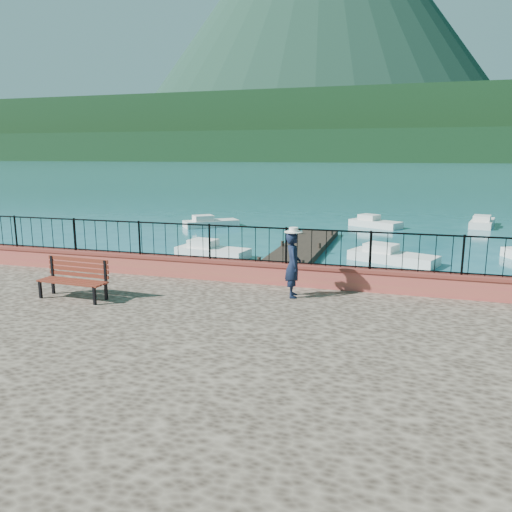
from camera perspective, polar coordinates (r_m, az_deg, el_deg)
The scene contains 15 objects.
ground at distance 10.56m, azimuth 0.17°, elevation -14.67°, with size 2000.00×2000.00×0.00m, color #19596B.
parapet at distance 13.44m, azimuth 4.67°, elevation -2.14°, with size 28.00×0.46×0.58m, color #A7523C.
railing at distance 13.28m, azimuth 4.73°, elevation 1.06°, with size 27.00×0.05×0.95m, color black.
dock at distance 22.06m, azimuth 4.06°, elevation -0.27°, with size 2.00×16.00×0.30m, color #2D231C.
far_forest at distance 309.12m, azimuth 16.56°, elevation 11.92°, with size 900.00×60.00×18.00m, color black.
foothills at distance 369.49m, azimuth 16.75°, elevation 13.80°, with size 900.00×120.00×44.00m, color black.
volcano at distance 743.09m, azimuth 7.41°, elevation 25.94°, with size 560.00×560.00×380.00m, color #142D23.
park_bench at distance 12.95m, azimuth -20.09°, elevation -3.34°, with size 1.78×0.68×0.97m.
person at distance 12.24m, azimuth 4.25°, elevation -1.02°, with size 0.59×0.39×1.61m, color black.
hat at distance 12.09m, azimuth 4.31°, elevation 3.00°, with size 0.44×0.44×0.12m, color white.
boat_0 at distance 23.09m, azimuth -4.98°, elevation 0.88°, with size 3.40×1.30×0.80m, color white.
boat_1 at distance 22.61m, azimuth 15.39°, elevation 0.28°, with size 3.79×1.30×0.80m, color silver.
boat_3 at distance 32.78m, azimuth -5.16°, elevation 4.05°, with size 3.51×1.30×0.80m, color silver.
boat_4 at distance 33.42m, azimuth 13.51°, elevation 3.92°, with size 3.35×1.30×0.80m, color silver.
boat_5 at distance 36.05m, azimuth 24.46°, elevation 3.74°, with size 3.74×1.30×0.80m, color silver.
Camera 1 is at (2.69, -9.08, 4.67)m, focal length 35.00 mm.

